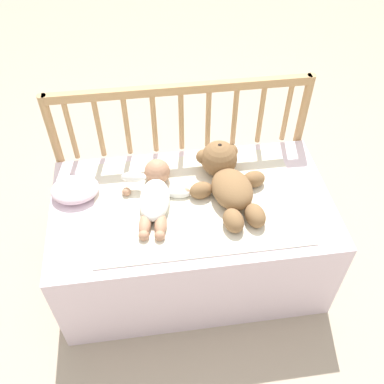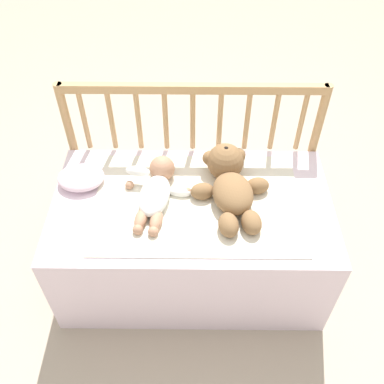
% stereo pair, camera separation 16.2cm
% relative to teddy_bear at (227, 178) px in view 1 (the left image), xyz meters
% --- Properties ---
extents(ground_plane, '(12.00, 12.00, 0.00)m').
position_rel_teddy_bear_xyz_m(ground_plane, '(-0.15, -0.05, -0.51)').
color(ground_plane, tan).
extents(crib_mattress, '(1.10, 0.61, 0.45)m').
position_rel_teddy_bear_xyz_m(crib_mattress, '(-0.15, -0.05, -0.29)').
color(crib_mattress, silver).
rests_on(crib_mattress, ground_plane).
extents(crib_rail, '(1.10, 0.04, 0.78)m').
position_rel_teddy_bear_xyz_m(crib_rail, '(-0.15, 0.28, 0.03)').
color(crib_rail, tan).
rests_on(crib_rail, ground_plane).
extents(blanket, '(0.80, 0.53, 0.01)m').
position_rel_teddy_bear_xyz_m(blanket, '(-0.13, -0.06, -0.06)').
color(blanket, silver).
rests_on(blanket, crib_mattress).
extents(teddy_bear, '(0.32, 0.43, 0.15)m').
position_rel_teddy_bear_xyz_m(teddy_bear, '(0.00, 0.00, 0.00)').
color(teddy_bear, olive).
rests_on(teddy_bear, crib_mattress).
extents(baby, '(0.27, 0.37, 0.10)m').
position_rel_teddy_bear_xyz_m(baby, '(-0.29, -0.02, -0.02)').
color(baby, white).
rests_on(baby, crib_mattress).
extents(small_pillow, '(0.19, 0.16, 0.06)m').
position_rel_teddy_bear_xyz_m(small_pillow, '(-0.60, 0.05, -0.03)').
color(small_pillow, silver).
rests_on(small_pillow, crib_mattress).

